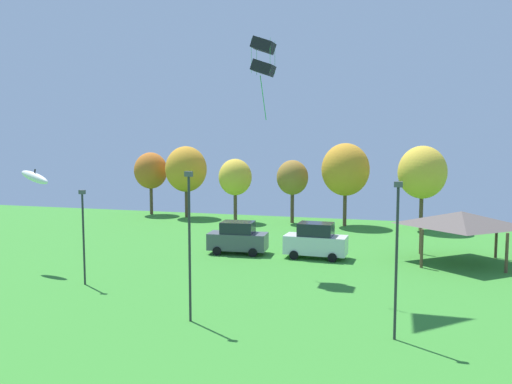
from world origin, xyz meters
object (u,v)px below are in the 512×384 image
(treeline_tree_1, at_px, (186,169))
(treeline_tree_3, at_px, (292,178))
(parked_car_leftmost, at_px, (238,238))
(park_pavilion, at_px, (461,219))
(treeline_tree_0, at_px, (151,171))
(parked_car_second_from_left, at_px, (316,241))
(treeline_tree_5, at_px, (422,172))
(kite_flying_6, at_px, (35,177))
(light_post_2, at_px, (83,231))
(light_post_0, at_px, (189,239))
(light_post_3, at_px, (397,252))
(kite_flying_7, at_px, (263,57))
(treeline_tree_4, at_px, (345,170))
(treeline_tree_2, at_px, (235,177))

(treeline_tree_1, bearing_deg, treeline_tree_3, -3.77)
(parked_car_leftmost, height_order, park_pavilion, park_pavilion)
(treeline_tree_0, distance_m, treeline_tree_3, 16.75)
(parked_car_second_from_left, relative_size, treeline_tree_0, 0.64)
(park_pavilion, distance_m, treeline_tree_5, 13.62)
(kite_flying_6, distance_m, light_post_2, 6.39)
(parked_car_leftmost, xyz_separation_m, treeline_tree_5, (13.37, 14.58, 4.24))
(park_pavilion, bearing_deg, light_post_0, -129.18)
(light_post_3, bearing_deg, park_pavilion, 76.23)
(kite_flying_6, relative_size, light_post_0, 0.39)
(light_post_0, relative_size, treeline_tree_0, 1.01)
(parked_car_leftmost, distance_m, park_pavilion, 15.94)
(park_pavilion, bearing_deg, kite_flying_7, -158.59)
(light_post_0, bearing_deg, treeline_tree_4, 82.93)
(park_pavilion, relative_size, treeline_tree_0, 0.96)
(treeline_tree_2, relative_size, treeline_tree_5, 0.82)
(parked_car_leftmost, height_order, treeline_tree_2, treeline_tree_2)
(treeline_tree_1, bearing_deg, light_post_0, -66.49)
(treeline_tree_1, distance_m, treeline_tree_5, 24.56)
(treeline_tree_0, height_order, treeline_tree_3, treeline_tree_0)
(parked_car_leftmost, distance_m, light_post_0, 15.40)
(kite_flying_6, height_order, treeline_tree_5, treeline_tree_5)
(light_post_3, bearing_deg, treeline_tree_4, 100.69)
(treeline_tree_3, bearing_deg, kite_flying_6, -116.91)
(parked_car_second_from_left, distance_m, park_pavilion, 10.15)
(parked_car_leftmost, distance_m, treeline_tree_3, 15.89)
(light_post_0, height_order, light_post_2, light_post_0)
(treeline_tree_0, xyz_separation_m, treeline_tree_5, (29.19, -2.62, 0.49))
(kite_flying_6, relative_size, treeline_tree_1, 0.36)
(treeline_tree_1, relative_size, treeline_tree_2, 1.19)
(parked_car_leftmost, height_order, treeline_tree_4, treeline_tree_4)
(kite_flying_6, bearing_deg, light_post_2, -25.45)
(light_post_3, distance_m, treeline_tree_1, 38.59)
(parked_car_second_from_left, bearing_deg, light_post_2, -136.31)
(treeline_tree_0, bearing_deg, parked_car_second_from_left, -38.32)
(light_post_0, distance_m, treeline_tree_4, 30.36)
(park_pavilion, bearing_deg, light_post_3, -103.77)
(parked_car_second_from_left, distance_m, treeline_tree_2, 18.31)
(light_post_2, bearing_deg, treeline_tree_5, 52.44)
(treeline_tree_0, xyz_separation_m, treeline_tree_1, (4.70, -0.92, 0.30))
(parked_car_leftmost, xyz_separation_m, treeline_tree_1, (-11.13, 16.28, 4.06))
(treeline_tree_0, xyz_separation_m, treeline_tree_2, (10.90, -2.74, -0.33))
(treeline_tree_2, bearing_deg, light_post_2, -92.59)
(park_pavilion, bearing_deg, kite_flying_6, -160.37)
(light_post_0, bearing_deg, kite_flying_7, 87.52)
(treeline_tree_5, bearing_deg, kite_flying_7, -119.76)
(parked_car_second_from_left, bearing_deg, park_pavilion, 9.34)
(kite_flying_7, xyz_separation_m, parked_car_leftmost, (-2.95, 3.64, -12.66))
(parked_car_leftmost, relative_size, park_pavilion, 0.67)
(kite_flying_6, bearing_deg, treeline_tree_1, 89.81)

